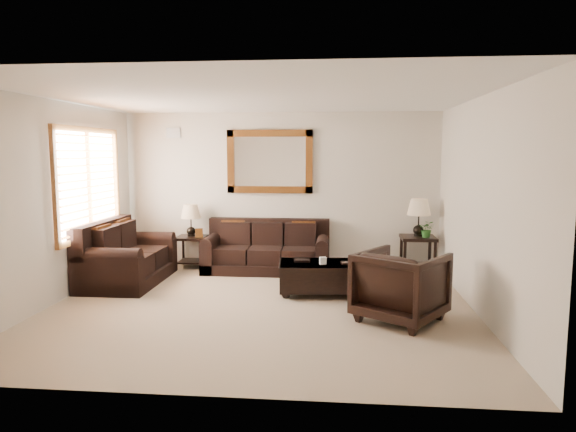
# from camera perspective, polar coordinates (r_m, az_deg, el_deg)

# --- Properties ---
(room) EXTENTS (5.51, 5.01, 2.71)m
(room) POSITION_cam_1_polar(r_m,az_deg,el_deg) (6.56, -3.24, 1.30)
(room) COLOR gray
(room) RESTS_ON ground
(window) EXTENTS (0.07, 1.96, 1.66)m
(window) POSITION_cam_1_polar(r_m,az_deg,el_deg) (8.23, -21.21, 3.41)
(window) COLOR white
(window) RESTS_ON room
(mirror) EXTENTS (1.50, 0.06, 1.10)m
(mirror) POSITION_cam_1_polar(r_m,az_deg,el_deg) (8.99, -2.05, 6.06)
(mirror) COLOR #4D260F
(mirror) RESTS_ON room
(air_vent) EXTENTS (0.25, 0.02, 0.18)m
(air_vent) POSITION_cam_1_polar(r_m,az_deg,el_deg) (9.39, -12.64, 8.99)
(air_vent) COLOR #999999
(air_vent) RESTS_ON room
(sofa) EXTENTS (2.10, 0.91, 0.86)m
(sofa) POSITION_cam_1_polar(r_m,az_deg,el_deg) (8.78, -2.33, -4.07)
(sofa) COLOR black
(sofa) RESTS_ON room
(loveseat) EXTENTS (1.02, 1.71, 0.96)m
(loveseat) POSITION_cam_1_polar(r_m,az_deg,el_deg) (8.37, -17.76, -4.67)
(loveseat) COLOR black
(loveseat) RESTS_ON room
(end_table_left) EXTENTS (0.50, 0.50, 1.11)m
(end_table_left) POSITION_cam_1_polar(r_m,az_deg,el_deg) (9.10, -10.71, -1.16)
(end_table_left) COLOR black
(end_table_left) RESTS_ON room
(end_table_right) EXTENTS (0.56, 0.56, 1.24)m
(end_table_right) POSITION_cam_1_polar(r_m,az_deg,el_deg) (8.82, 14.30, -0.95)
(end_table_right) COLOR black
(end_table_right) RESTS_ON room
(coffee_table) EXTENTS (1.39, 0.82, 0.57)m
(coffee_table) POSITION_cam_1_polar(r_m,az_deg,el_deg) (7.35, 4.30, -6.51)
(coffee_table) COLOR black
(coffee_table) RESTS_ON room
(armchair) EXTENTS (1.23, 1.21, 0.93)m
(armchair) POSITION_cam_1_polar(r_m,az_deg,el_deg) (6.31, 12.44, -7.24)
(armchair) COLOR black
(armchair) RESTS_ON floor
(potted_plant) EXTENTS (0.33, 0.35, 0.22)m
(potted_plant) POSITION_cam_1_polar(r_m,az_deg,el_deg) (8.75, 15.18, -1.61)
(potted_plant) COLOR #22581E
(potted_plant) RESTS_ON end_table_right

